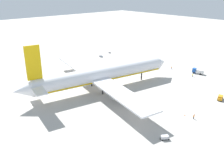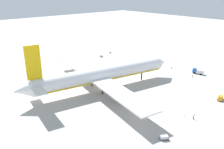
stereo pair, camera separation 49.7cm
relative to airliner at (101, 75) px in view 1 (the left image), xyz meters
name	(u,v)px [view 1 (the left image)]	position (x,y,z in m)	size (l,w,h in m)	color
ground_plane	(103,88)	(1.24, -0.26, -7.18)	(600.00, 600.00, 0.00)	#ADA8A0
airliner	(101,75)	(0.00, 0.00, 0.00)	(78.86, 80.27, 24.93)	white
service_truck_0	(198,71)	(54.61, -19.46, -5.69)	(3.45, 6.25, 2.80)	#194CA5
service_van	(220,98)	(31.56, -43.16, -6.15)	(4.39, 3.05, 1.97)	orange
baggage_cart_0	(165,137)	(-9.74, -44.61, -6.44)	(3.36, 2.70, 1.34)	#595B60
baggage_cart_1	(110,52)	(47.09, 47.92, -6.53)	(2.63, 2.88, 1.16)	gray
baggage_cart_2	(101,56)	(35.19, 43.49, -6.42)	(1.98, 2.97, 1.39)	#26598C
ground_worker_0	(171,68)	(50.22, -4.87, -6.35)	(0.49, 0.49, 1.65)	navy
ground_worker_1	(192,75)	(47.98, -20.13, -6.36)	(0.54, 0.54, 1.62)	black
ground_worker_2	(194,117)	(8.57, -44.03, -6.37)	(0.57, 0.57, 1.60)	black
traffic_cone_1	(194,114)	(11.26, -42.83, -6.91)	(0.36, 0.36, 0.55)	orange
traffic_cone_2	(185,115)	(8.14, -40.70, -6.91)	(0.36, 0.36, 0.55)	orange
traffic_cone_3	(108,61)	(32.39, 32.43, -6.91)	(0.36, 0.36, 0.55)	orange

